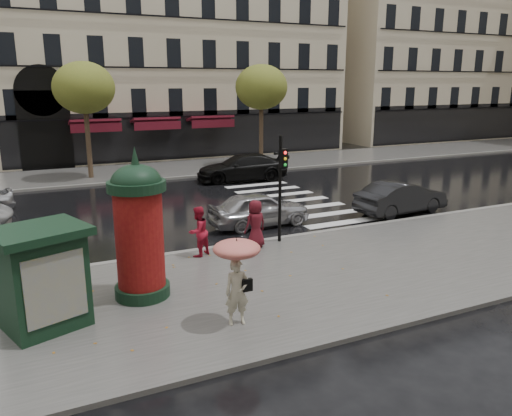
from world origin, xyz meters
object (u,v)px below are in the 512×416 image
car_silver (259,209)px  woman_umbrella (237,268)px  man_burgundy (255,224)px  morris_column (139,227)px  newsstand (42,277)px  traffic_light (281,179)px  woman_red (198,232)px  car_black (242,168)px  car_darkgrey (401,198)px

car_silver → woman_umbrella: bearing=150.1°
man_burgundy → morris_column: size_ratio=0.42×
morris_column → newsstand: bearing=-161.9°
man_burgundy → newsstand: newsstand is taller
man_burgundy → traffic_light: size_ratio=0.44×
morris_column → car_silver: size_ratio=0.97×
woman_red → car_black: 13.27m
newsstand → man_burgundy: bearing=24.8°
woman_umbrella → newsstand: (-3.94, 1.70, -0.16)m
woman_umbrella → car_darkgrey: 12.34m
woman_umbrella → man_burgundy: size_ratio=1.27×
car_black → woman_umbrella: bearing=-16.2°
woman_red → traffic_light: (3.04, 0.18, 1.41)m
woman_umbrella → newsstand: newsstand is taller
woman_umbrella → woman_red: (0.69, 4.75, -0.55)m
newsstand → car_black: 18.39m
newsstand → car_silver: size_ratio=0.59×
newsstand → traffic_light: bearing=22.9°
woman_umbrella → car_silver: (4.09, 7.42, -0.79)m
man_burgundy → car_darkgrey: man_burgundy is taller
woman_umbrella → traffic_light: bearing=52.9°
woman_red → man_burgundy: (1.99, 0.00, 0.01)m
traffic_light → car_darkgrey: size_ratio=0.86×
woman_umbrella → traffic_light: (3.73, 4.93, 0.86)m
traffic_light → car_black: bearing=72.8°
car_darkgrey → car_black: bearing=12.7°
man_burgundy → car_darkgrey: bearing=-177.5°
newsstand → car_darkgrey: (14.36, 4.86, -0.61)m
woman_umbrella → traffic_light: traffic_light is taller
newsstand → morris_column: bearing=18.1°
woman_red → traffic_light: bearing=153.5°
man_burgundy → morris_column: 4.98m
woman_red → newsstand: size_ratio=0.68×
man_burgundy → car_silver: size_ratio=0.40×
traffic_light → man_burgundy: bearing=-170.2°
woman_red → woman_umbrella: bearing=51.8°
man_burgundy → car_black: man_burgundy is taller
traffic_light → woman_red: bearing=-176.6°
traffic_light → car_darkgrey: 7.08m
man_burgundy → newsstand: size_ratio=0.69×
woman_umbrella → car_darkgrey: woman_umbrella is taller
traffic_light → newsstand: (-7.67, -3.24, -1.02)m
car_silver → man_burgundy: bearing=151.2°
man_burgundy → woman_red: bearing=-10.6°
car_silver → car_black: 9.42m
newsstand → woman_umbrella: bearing=-23.3°
woman_red → car_black: bearing=-149.5°
car_black → traffic_light: bearing=-9.5°
morris_column → car_black: bearing=57.4°
car_black → man_burgundy: bearing=-13.8°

